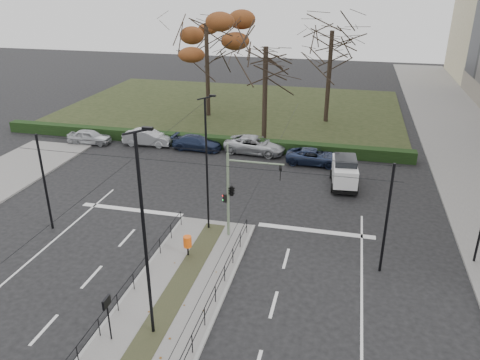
# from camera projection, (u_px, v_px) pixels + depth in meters

# --- Properties ---
(ground) EXTENTS (140.00, 140.00, 0.00)m
(ground) POSITION_uv_depth(u_px,v_px,m) (192.00, 267.00, 24.60)
(ground) COLOR black
(ground) RESTS_ON ground
(median_island) EXTENTS (4.40, 15.00, 0.14)m
(median_island) POSITION_uv_depth(u_px,v_px,m) (175.00, 295.00, 22.34)
(median_island) COLOR slate
(median_island) RESTS_ON ground
(sidewalk_east) EXTENTS (8.00, 90.00, 0.14)m
(sidewalk_east) POSITION_uv_depth(u_px,v_px,m) (473.00, 153.00, 40.34)
(sidewalk_east) COLOR slate
(sidewalk_east) RESTS_ON ground
(park) EXTENTS (38.00, 26.00, 0.10)m
(park) POSITION_uv_depth(u_px,v_px,m) (232.00, 108.00, 54.40)
(park) COLOR #242D16
(park) RESTS_ON ground
(hedge) EXTENTS (38.00, 1.00, 1.00)m
(hedge) POSITION_uv_depth(u_px,v_px,m) (196.00, 140.00, 42.27)
(hedge) COLOR black
(hedge) RESTS_ON ground
(median_railing) EXTENTS (4.14, 13.24, 0.92)m
(median_railing) POSITION_uv_depth(u_px,v_px,m) (173.00, 281.00, 21.89)
(median_railing) COLOR black
(median_railing) RESTS_ON median_island
(catenary) EXTENTS (20.00, 34.00, 6.00)m
(catenary) POSITION_uv_depth(u_px,v_px,m) (199.00, 196.00, 24.68)
(catenary) COLOR black
(catenary) RESTS_ON ground
(traffic_light) EXTENTS (3.45, 1.98, 5.08)m
(traffic_light) POSITION_uv_depth(u_px,v_px,m) (233.00, 189.00, 26.24)
(traffic_light) COLOR slate
(traffic_light) RESTS_ON median_island
(litter_bin) EXTENTS (0.45, 0.45, 1.15)m
(litter_bin) POSITION_uv_depth(u_px,v_px,m) (187.00, 242.00, 25.11)
(litter_bin) COLOR black
(litter_bin) RESTS_ON median_island
(info_panel) EXTENTS (0.12, 0.54, 2.09)m
(info_panel) POSITION_uv_depth(u_px,v_px,m) (107.00, 307.00, 18.89)
(info_panel) COLOR black
(info_panel) RESTS_ON median_island
(streetlamp_median_near) EXTENTS (0.76, 0.16, 9.12)m
(streetlamp_median_near) POSITION_uv_depth(u_px,v_px,m) (145.00, 237.00, 18.10)
(streetlamp_median_near) COLOR black
(streetlamp_median_near) RESTS_ON median_island
(streetlamp_median_far) EXTENTS (0.68, 0.14, 8.14)m
(streetlamp_median_far) POSITION_uv_depth(u_px,v_px,m) (207.00, 164.00, 26.56)
(streetlamp_median_far) COLOR black
(streetlamp_median_far) RESTS_ON median_island
(parked_car_first) EXTENTS (4.06, 1.98, 1.33)m
(parked_car_first) POSITION_uv_depth(u_px,v_px,m) (89.00, 137.00, 42.61)
(parked_car_first) COLOR #B5B8BD
(parked_car_first) RESTS_ON ground
(parked_car_second) EXTENTS (4.50, 1.77, 1.46)m
(parked_car_second) POSITION_uv_depth(u_px,v_px,m) (148.00, 137.00, 42.25)
(parked_car_second) COLOR #B5B8BD
(parked_car_second) RESTS_ON ground
(parked_car_third) EXTENTS (4.46, 1.92, 1.28)m
(parked_car_third) POSITION_uv_depth(u_px,v_px,m) (197.00, 143.00, 41.16)
(parked_car_third) COLOR #1D2845
(parked_car_third) RESTS_ON ground
(parked_car_fourth) EXTENTS (5.48, 2.88, 1.47)m
(parked_car_fourth) POSITION_uv_depth(u_px,v_px,m) (255.00, 145.00, 40.36)
(parked_car_fourth) COLOR #B5B8BD
(parked_car_fourth) RESTS_ON ground
(white_van) EXTENTS (2.14, 4.14, 2.21)m
(white_van) POSITION_uv_depth(u_px,v_px,m) (344.00, 171.00, 33.79)
(white_van) COLOR white
(white_van) RESTS_ON ground
(rust_tree) EXTENTS (9.70, 9.70, 12.66)m
(rust_tree) POSITION_uv_depth(u_px,v_px,m) (206.00, 23.00, 47.61)
(rust_tree) COLOR black
(rust_tree) RESTS_ON park
(bare_tree_center) EXTENTS (7.61, 7.61, 12.15)m
(bare_tree_center) POSITION_uv_depth(u_px,v_px,m) (332.00, 38.00, 45.90)
(bare_tree_center) COLOR black
(bare_tree_center) RESTS_ON park
(bare_tree_near) EXTENTS (6.59, 6.59, 11.27)m
(bare_tree_near) POSITION_uv_depth(u_px,v_px,m) (266.00, 54.00, 40.26)
(bare_tree_near) COLOR black
(bare_tree_near) RESTS_ON park
(parked_car_fifth) EXTENTS (4.57, 2.16, 1.26)m
(parked_car_fifth) POSITION_uv_depth(u_px,v_px,m) (314.00, 157.00, 37.99)
(parked_car_fifth) COLOR #1D2845
(parked_car_fifth) RESTS_ON ground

